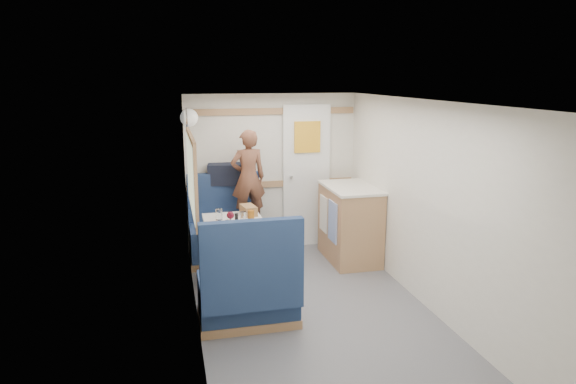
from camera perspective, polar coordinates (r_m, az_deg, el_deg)
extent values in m
plane|color=#515156|center=(4.85, 3.81, -14.40)|extent=(4.50, 4.50, 0.00)
plane|color=silver|center=(4.32, 4.20, 9.89)|extent=(4.50, 4.50, 0.00)
cube|color=silver|center=(6.61, -1.78, 2.20)|extent=(2.20, 0.02, 2.00)
cube|color=silver|center=(4.30, -10.18, -3.85)|extent=(0.02, 4.50, 2.00)
cube|color=silver|center=(4.92, 16.34, -2.05)|extent=(0.02, 4.50, 2.00)
cube|color=#A06F48|center=(6.62, -1.74, 0.90)|extent=(2.15, 0.02, 0.08)
cube|color=#A06F48|center=(6.49, -1.79, 8.95)|extent=(2.15, 0.02, 0.08)
cube|color=#A3A98F|center=(5.21, -10.72, 1.90)|extent=(0.04, 1.30, 0.72)
cube|color=white|center=(6.70, 2.05, 1.73)|extent=(0.62, 0.04, 1.86)
cube|color=yellow|center=(6.59, 2.16, 6.12)|extent=(0.34, 0.03, 0.40)
cylinder|color=silver|center=(6.59, 0.32, 1.74)|extent=(0.04, 0.10, 0.04)
cube|color=white|center=(5.38, -5.89, -3.64)|extent=(0.62, 0.92, 0.04)
cylinder|color=silver|center=(5.49, -5.80, -7.15)|extent=(0.08, 0.08, 0.66)
cylinder|color=silver|center=(5.61, -5.72, -10.37)|extent=(0.36, 0.36, 0.03)
cube|color=navy|center=(6.28, -6.75, -5.78)|extent=(0.88, 0.50, 0.45)
cube|color=navy|center=(6.43, -7.14, -1.40)|extent=(0.88, 0.10, 0.80)
cube|color=#A06F48|center=(6.34, -6.71, -7.36)|extent=(0.90, 0.52, 0.08)
cube|color=navy|center=(4.80, -4.47, -11.76)|extent=(0.88, 0.50, 0.45)
cube|color=navy|center=(4.38, -4.00, -8.19)|extent=(0.88, 0.10, 0.80)
cube|color=#A06F48|center=(4.88, -4.43, -13.73)|extent=(0.90, 0.52, 0.08)
cube|color=#A06F48|center=(6.41, -7.24, 0.68)|extent=(0.90, 0.14, 0.04)
sphere|color=white|center=(5.99, -10.94, 8.12)|extent=(0.20, 0.20, 0.20)
cube|color=#A06F48|center=(6.30, 6.88, -3.56)|extent=(0.54, 0.90, 0.90)
cube|color=silver|center=(6.19, 6.99, 0.48)|extent=(0.56, 0.92, 0.03)
cube|color=#5972B2|center=(6.02, 4.99, -3.30)|extent=(0.01, 0.30, 0.48)
cube|color=silver|center=(6.35, 3.97, -2.43)|extent=(0.01, 0.28, 0.44)
imported|color=brown|center=(6.14, -4.45, 1.59)|extent=(0.45, 0.32, 1.15)
cube|color=black|center=(6.39, -6.49, 2.01)|extent=(0.56, 0.33, 0.25)
cube|color=silver|center=(5.25, -4.78, -3.72)|extent=(0.30, 0.36, 0.02)
sphere|color=#EF5A0A|center=(5.11, -3.35, -3.59)|extent=(0.08, 0.08, 0.08)
cube|color=#D8C97D|center=(5.13, -4.50, -3.79)|extent=(0.11, 0.08, 0.03)
cylinder|color=white|center=(5.21, -6.38, -3.93)|extent=(0.06, 0.06, 0.01)
cylinder|color=white|center=(5.20, -6.40, -3.38)|extent=(0.01, 0.01, 0.10)
sphere|color=#4B0816|center=(5.18, -6.42, -2.58)|extent=(0.08, 0.08, 0.08)
cylinder|color=white|center=(5.04, -6.61, -3.82)|extent=(0.08, 0.08, 0.12)
cylinder|color=white|center=(5.49, -7.67, -2.48)|extent=(0.07, 0.07, 0.12)
cylinder|color=white|center=(5.40, -4.98, -2.74)|extent=(0.07, 0.07, 0.11)
cylinder|color=#905214|center=(5.43, -4.12, -2.62)|extent=(0.07, 0.07, 0.11)
cylinder|color=black|center=(5.39, -5.75, -2.84)|extent=(0.04, 0.04, 0.09)
cube|color=olive|center=(5.66, -4.40, -2.02)|extent=(0.17, 0.27, 0.10)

